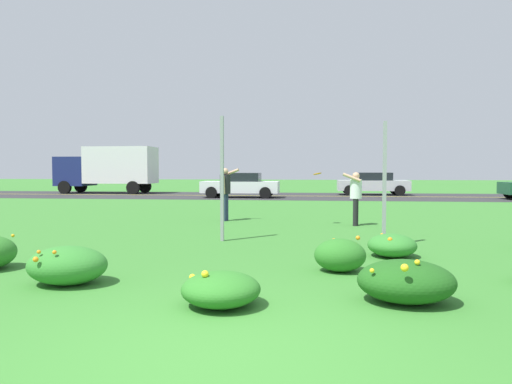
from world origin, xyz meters
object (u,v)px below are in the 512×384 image
object	(u,v)px
sign_post_by_roadside	(384,184)
car_white_center_right	(241,185)
person_thrower_dark_shirt	(225,189)
person_catcher_white_shirt	(356,194)
frisbee_orange	(317,174)
car_silver_center_left	(373,184)
box_truck_navy	(109,167)
sign_post_near_path	(222,179)

from	to	relation	value
sign_post_by_roadside	car_white_center_right	world-z (taller)	sign_post_by_roadside
person_thrower_dark_shirt	person_catcher_white_shirt	distance (m)	4.10
frisbee_orange	car_silver_center_left	world-z (taller)	frisbee_orange
box_truck_navy	frisbee_orange	bearing A→B (deg)	-50.12
sign_post_near_path	car_white_center_right	xyz separation A→B (m)	(-2.14, 16.57, -0.69)
sign_post_near_path	person_thrower_dark_shirt	distance (m)	4.24
person_catcher_white_shirt	sign_post_near_path	bearing A→B (deg)	-134.57
sign_post_by_roadside	car_white_center_right	xyz separation A→B (m)	(-5.71, 16.92, -0.59)
person_catcher_white_shirt	car_silver_center_left	bearing A→B (deg)	81.20
frisbee_orange	sign_post_by_roadside	bearing A→B (deg)	-69.76
car_white_center_right	sign_post_near_path	bearing A→B (deg)	-82.64
person_catcher_white_shirt	frisbee_orange	distance (m)	1.26
car_silver_center_left	box_truck_navy	distance (m)	17.97
person_thrower_dark_shirt	box_truck_navy	size ratio (longest dim) A/B	0.25
person_thrower_dark_shirt	car_silver_center_left	distance (m)	17.53
sign_post_by_roadside	car_silver_center_left	size ratio (longest dim) A/B	0.59
frisbee_orange	car_silver_center_left	xyz separation A→B (m)	(3.75, 16.99, -0.77)
person_thrower_dark_shirt	person_catcher_white_shirt	world-z (taller)	person_thrower_dark_shirt
sign_post_by_roadside	person_thrower_dark_shirt	distance (m)	6.22
car_white_center_right	person_thrower_dark_shirt	bearing A→B (deg)	-83.45
sign_post_near_path	person_thrower_dark_shirt	xyz separation A→B (m)	(-0.71, 4.16, -0.41)
frisbee_orange	sign_post_near_path	bearing A→B (deg)	-122.93
car_silver_center_left	car_white_center_right	bearing A→B (deg)	-154.79
frisbee_orange	car_silver_center_left	distance (m)	17.41
sign_post_by_roadside	person_catcher_white_shirt	size ratio (longest dim) A/B	1.70
sign_post_by_roadside	person_catcher_white_shirt	bearing A→B (deg)	94.06
sign_post_near_path	box_truck_navy	distance (m)	23.65
frisbee_orange	car_silver_center_left	bearing A→B (deg)	77.57
sign_post_by_roadside	car_silver_center_left	distance (m)	20.86
sign_post_by_roadside	person_catcher_white_shirt	distance (m)	3.73
sign_post_by_roadside	car_silver_center_left	xyz separation A→B (m)	(2.37, 20.72, -0.59)
box_truck_navy	sign_post_by_roadside	bearing A→B (deg)	-53.07
person_catcher_white_shirt	box_truck_navy	xyz separation A→B (m)	(-15.31, 17.02, 0.87)
person_thrower_dark_shirt	frisbee_orange	world-z (taller)	person_thrower_dark_shirt
car_silver_center_left	car_white_center_right	size ratio (longest dim) A/B	1.00
person_catcher_white_shirt	car_silver_center_left	world-z (taller)	person_catcher_white_shirt
person_thrower_dark_shirt	car_white_center_right	distance (m)	12.49
sign_post_near_path	frisbee_orange	xyz separation A→B (m)	(2.19, 3.38, 0.09)
person_thrower_dark_shirt	sign_post_by_roadside	bearing A→B (deg)	-46.47
person_catcher_white_shirt	box_truck_navy	world-z (taller)	box_truck_navy
frisbee_orange	car_white_center_right	distance (m)	13.90
sign_post_by_roadside	frisbee_orange	world-z (taller)	sign_post_by_roadside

